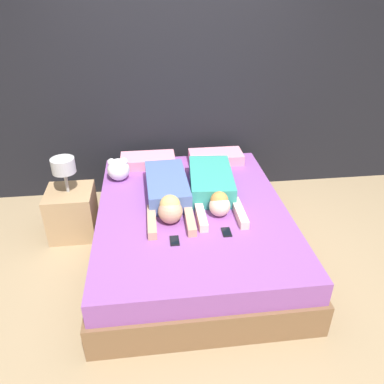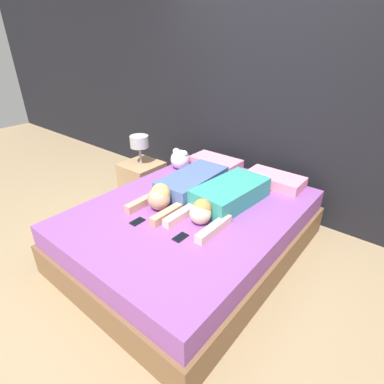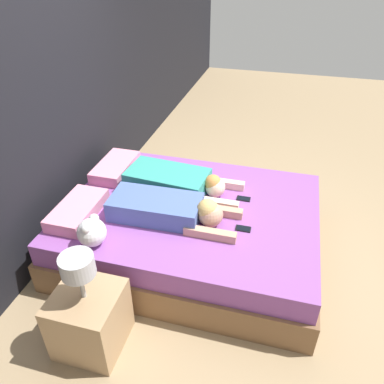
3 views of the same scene
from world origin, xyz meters
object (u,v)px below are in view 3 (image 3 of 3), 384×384
(person_right, at_px, (177,182))
(plush_toy, at_px, (92,232))
(pillow_head_right, at_px, (115,167))
(cell_phone_right, at_px, (244,199))
(person_left, at_px, (170,209))
(nightstand, at_px, (89,316))
(cell_phone_left, at_px, (243,229))
(pillow_head_left, at_px, (78,210))
(bed, at_px, (192,228))

(person_right, height_order, plush_toy, plush_toy)
(pillow_head_right, bearing_deg, cell_phone_right, -96.27)
(pillow_head_right, bearing_deg, person_left, -127.10)
(person_right, xyz_separation_m, cell_phone_right, (0.01, -0.61, -0.08))
(person_left, relative_size, nightstand, 1.32)
(pillow_head_right, distance_m, cell_phone_left, 1.47)
(person_right, xyz_separation_m, nightstand, (-1.35, 0.22, -0.30))
(pillow_head_right, xyz_separation_m, cell_phone_left, (-0.56, -1.36, -0.05))
(cell_phone_left, xyz_separation_m, plush_toy, (-0.47, 1.07, 0.11))
(cell_phone_left, distance_m, cell_phone_right, 0.42)
(pillow_head_left, bearing_deg, pillow_head_right, 0.00)
(pillow_head_left, relative_size, nightstand, 0.70)
(pillow_head_right, bearing_deg, plush_toy, -164.20)
(bed, xyz_separation_m, nightstand, (-1.13, 0.42, 0.03))
(bed, xyz_separation_m, cell_phone_right, (0.23, -0.42, 0.25))
(person_right, bearing_deg, bed, -137.50)
(cell_phone_left, distance_m, nightstand, 1.31)
(bed, distance_m, pillow_head_right, 1.01)
(pillow_head_right, bearing_deg, nightstand, -162.65)
(person_left, xyz_separation_m, cell_phone_right, (0.43, -0.55, -0.08))
(cell_phone_left, xyz_separation_m, nightstand, (-0.94, 0.89, -0.21))
(cell_phone_right, relative_size, nightstand, 0.15)
(person_left, relative_size, plush_toy, 4.69)
(person_right, distance_m, nightstand, 1.40)
(nightstand, bearing_deg, cell_phone_left, -43.50)
(person_left, distance_m, person_right, 0.42)
(cell_phone_right, bearing_deg, plush_toy, 131.23)
(pillow_head_right, relative_size, nightstand, 0.70)
(cell_phone_right, xyz_separation_m, plush_toy, (-0.89, 1.01, 0.11))
(pillow_head_left, distance_m, cell_phone_left, 1.37)
(pillow_head_right, distance_m, person_left, 0.95)
(plush_toy, height_order, nightstand, nightstand)
(person_left, distance_m, plush_toy, 0.65)
(cell_phone_right, distance_m, plush_toy, 1.35)
(bed, relative_size, cell_phone_left, 18.11)
(pillow_head_left, distance_m, person_left, 0.77)
(bed, height_order, plush_toy, plush_toy)
(pillow_head_right, xyz_separation_m, cell_phone_right, (-0.14, -1.30, -0.05))
(nightstand, bearing_deg, pillow_head_left, 31.53)
(bed, height_order, cell_phone_right, cell_phone_right)
(person_left, bearing_deg, pillow_head_right, 52.90)
(cell_phone_right, bearing_deg, pillow_head_right, 83.73)
(pillow_head_right, distance_m, nightstand, 1.60)
(bed, relative_size, cell_phone_right, 18.11)
(bed, distance_m, nightstand, 1.21)
(pillow_head_left, relative_size, pillow_head_right, 1.00)
(cell_phone_right, relative_size, plush_toy, 0.53)
(pillow_head_right, height_order, cell_phone_right, pillow_head_right)
(bed, distance_m, cell_phone_left, 0.57)
(bed, relative_size, pillow_head_left, 3.83)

